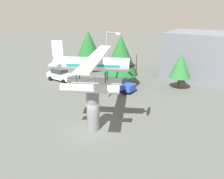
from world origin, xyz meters
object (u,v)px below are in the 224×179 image
storefront_building (216,57)px  tree_center_back (181,66)px  car_near_white (61,75)px  display_pedestal (93,109)px  tree_west (88,45)px  car_mid_blue (118,84)px  tree_east (121,55)px  streetlight_primary (109,61)px  floatplane_monument (93,70)px

storefront_building → tree_center_back: bearing=-113.6°
car_near_white → storefront_building: (18.63, 13.13, 2.53)m
display_pedestal → car_near_white: bearing=145.7°
car_near_white → tree_west: 7.33m
tree_west → tree_center_back: bearing=-0.6°
storefront_building → tree_west: 19.65m
car_mid_blue → tree_west: tree_west is taller
tree_east → streetlight_primary: bearing=-74.0°
tree_east → floatplane_monument: bearing=-68.3°
car_mid_blue → tree_west: 11.28m
tree_west → tree_east: size_ratio=0.98×
tree_west → tree_east: tree_east is taller
tree_west → tree_center_back: 15.53m
tree_east → car_near_white: bearing=-158.9°
car_mid_blue → tree_east: bearing=115.8°
car_near_white → tree_center_back: 17.01m
tree_west → tree_east: 8.80m
car_near_white → car_mid_blue: size_ratio=1.00×
storefront_building → tree_east: size_ratio=2.05×
floatplane_monument → tree_west: size_ratio=1.45×
car_mid_blue → tree_center_back: tree_center_back is taller
tree_west → tree_east: (8.19, -3.22, -0.17)m
car_near_white → streetlight_primary: streetlight_primary is taller
floatplane_monument → car_mid_blue: size_ratio=2.33×
display_pedestal → tree_west: size_ratio=0.57×
car_near_white → display_pedestal: bearing=-34.3°
tree_west → car_mid_blue: bearing=-30.3°
display_pedestal → car_near_white: (-13.03, 8.87, -1.04)m
floatplane_monument → storefront_building: floatplane_monument is taller
display_pedestal → streetlight_primary: bearing=114.4°
car_near_white → streetlight_primary: 10.60m
display_pedestal → storefront_building: (5.60, 22.00, 1.48)m
storefront_building → tree_east: tree_east is taller
display_pedestal → car_near_white: size_ratio=0.92×
car_near_white → tree_center_back: tree_center_back is taller
display_pedestal → car_near_white: 15.80m
floatplane_monument → car_near_white: bearing=119.4°
floatplane_monument → car_near_white: floatplane_monument is taller
display_pedestal → car_near_white: display_pedestal is taller
tree_center_back → streetlight_primary: bearing=-126.1°
tree_center_back → car_mid_blue: bearing=-139.7°
floatplane_monument → tree_center_back: 15.50m
display_pedestal → car_mid_blue: size_ratio=0.92×
car_mid_blue → tree_east: size_ratio=0.61×
streetlight_primary → tree_west: (-9.62, 8.18, -0.17)m
car_mid_blue → tree_west: size_ratio=0.62×
car_near_white → tree_east: 9.56m
car_mid_blue → streetlight_primary: (0.36, -2.76, 3.66)m
display_pedestal → tree_west: (-12.85, 15.31, 2.44)m
car_mid_blue → storefront_building: 15.41m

